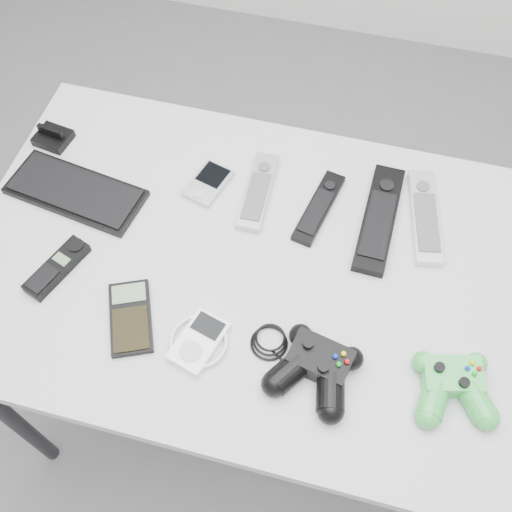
% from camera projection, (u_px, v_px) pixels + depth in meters
% --- Properties ---
extents(floor, '(3.50, 3.50, 0.00)m').
position_uv_depth(floor, '(229.00, 391.00, 1.82)').
color(floor, slate).
rests_on(floor, ground).
extents(desk, '(1.15, 0.74, 0.77)m').
position_uv_depth(desk, '(256.00, 281.00, 1.22)').
color(desk, '#A7A7AA').
rests_on(desk, floor).
extents(pda_keyboard, '(0.30, 0.16, 0.02)m').
position_uv_depth(pda_keyboard, '(76.00, 191.00, 1.24)').
color(pda_keyboard, black).
rests_on(pda_keyboard, desk).
extents(dock_bracket, '(0.08, 0.07, 0.04)m').
position_uv_depth(dock_bracket, '(52.00, 135.00, 1.31)').
color(dock_bracket, black).
rests_on(dock_bracket, desk).
extents(pda, '(0.09, 0.12, 0.02)m').
position_uv_depth(pda, '(208.00, 183.00, 1.25)').
color(pda, '#ABABB2').
rests_on(pda, desk).
extents(remote_silver_a, '(0.06, 0.20, 0.02)m').
position_uv_depth(remote_silver_a, '(258.00, 191.00, 1.24)').
color(remote_silver_a, '#ABABB2').
rests_on(remote_silver_a, desk).
extents(remote_black_a, '(0.08, 0.19, 0.02)m').
position_uv_depth(remote_black_a, '(319.00, 207.00, 1.22)').
color(remote_black_a, black).
rests_on(remote_black_a, desk).
extents(remote_black_b, '(0.07, 0.26, 0.02)m').
position_uv_depth(remote_black_b, '(379.00, 218.00, 1.20)').
color(remote_black_b, black).
rests_on(remote_black_b, desk).
extents(remote_silver_b, '(0.09, 0.23, 0.02)m').
position_uv_depth(remote_silver_b, '(425.00, 216.00, 1.21)').
color(remote_silver_b, silver).
rests_on(remote_silver_b, desk).
extents(cordless_handset, '(0.09, 0.15, 0.02)m').
position_uv_depth(cordless_handset, '(57.00, 268.00, 1.14)').
color(cordless_handset, black).
rests_on(cordless_handset, desk).
extents(calculator, '(0.13, 0.16, 0.01)m').
position_uv_depth(calculator, '(131.00, 317.00, 1.09)').
color(calculator, black).
rests_on(calculator, desk).
extents(mp3_player, '(0.13, 0.14, 0.02)m').
position_uv_depth(mp3_player, '(199.00, 341.00, 1.06)').
color(mp3_player, white).
rests_on(mp3_player, desk).
extents(controller_black, '(0.28, 0.21, 0.05)m').
position_uv_depth(controller_black, '(316.00, 366.00, 1.02)').
color(controller_black, black).
rests_on(controller_black, desk).
extents(controller_green, '(0.17, 0.18, 0.05)m').
position_uv_depth(controller_green, '(453.00, 384.00, 1.01)').
color(controller_green, '#268E36').
rests_on(controller_green, desk).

